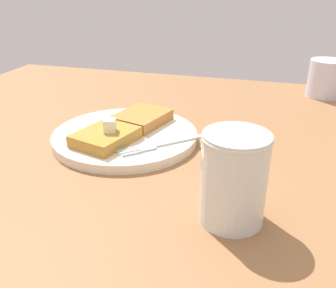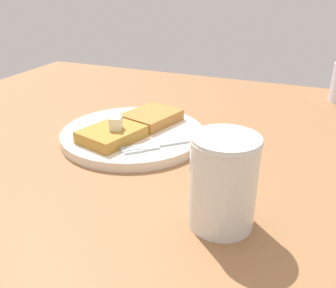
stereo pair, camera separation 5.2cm
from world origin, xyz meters
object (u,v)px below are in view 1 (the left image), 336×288
Objects in this scene: plate at (125,136)px; coffee_mug at (325,78)px; fork at (160,145)px; syrup_jar at (234,180)px.

plate is 2.34× the size of coffee_mug.
syrup_jar is at bearing -136.90° from fork.
syrup_jar reaches higher than fork.
fork is 1.17× the size of syrup_jar.
fork is 48.65cm from coffee_mug.
coffee_mug reaches higher than fork.
plate is 27.27cm from syrup_jar.
plate is at bearing 49.25° from syrup_jar.
plate is 1.93× the size of fork.
syrup_jar is (-13.96, -13.06, 3.54)cm from fork.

